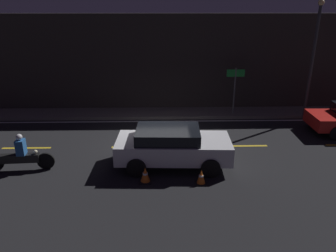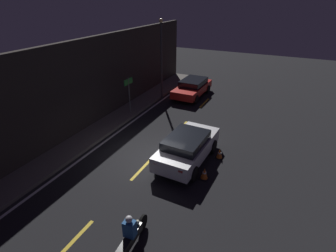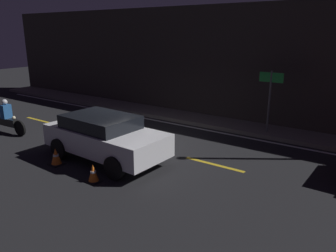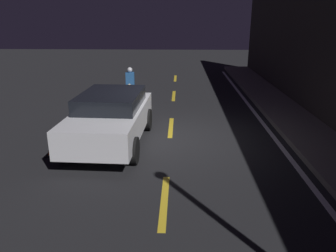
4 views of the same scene
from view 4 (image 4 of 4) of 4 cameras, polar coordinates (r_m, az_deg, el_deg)
The scene contains 11 objects.
ground_plane at distance 9.69m, azimuth 0.34°, elevation -2.12°, with size 56.00×56.00×0.00m, color black.
raised_curb at distance 10.41m, azimuth 23.83°, elevation -1.84°, with size 28.00×1.61×0.15m.
lane_dash_a at distance 19.37m, azimuth 1.28°, elevation 8.30°, with size 2.00×0.14×0.01m.
lane_dash_b at distance 14.97m, azimuth 1.00°, elevation 5.28°, with size 2.00×0.14×0.01m.
lane_dash_c at distance 10.63m, azimuth 0.51°, elevation -0.22°, with size 2.00×0.14×0.01m.
lane_dash_d at distance 6.53m, azimuth -0.66°, elevation -12.91°, with size 2.00×0.14×0.01m.
lane_solid_kerb at distance 10.09m, azimuth 18.22°, elevation -2.23°, with size 25.20×0.14×0.01m.
sedan_white at distance 9.20m, azimuth -9.93°, elevation 1.62°, with size 4.15×2.03×1.43m.
motorcycle at distance 14.47m, azimuth -6.54°, elevation 6.95°, with size 2.39×0.38×1.38m.
traffic_cone_near at distance 10.52m, azimuth -15.07°, elevation 0.38°, with size 0.41×0.41×0.53m.
traffic_cone_mid at distance 8.94m, azimuth -19.41°, elevation -3.37°, with size 0.37×0.37×0.50m.
Camera 4 is at (9.07, 0.28, 3.40)m, focal length 35.00 mm.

